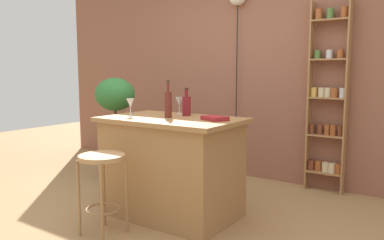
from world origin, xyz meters
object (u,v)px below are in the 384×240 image
at_px(spice_shelf, 327,100).
at_px(plant_stool, 117,162).
at_px(bottle_spirits_clear, 168,104).
at_px(wine_glass_left, 179,102).
at_px(wine_glass_center, 130,104).
at_px(bar_stool, 102,174).
at_px(bottle_vinegar, 186,105).
at_px(potted_plant, 115,102).
at_px(cookbook, 215,118).

height_order(spice_shelf, plant_stool, spice_shelf).
bearing_deg(bottle_spirits_clear, wine_glass_left, 105.48).
bearing_deg(wine_glass_center, plant_stool, 142.79).
bearing_deg(wine_glass_center, spice_shelf, 51.42).
height_order(bar_stool, bottle_vinegar, bottle_vinegar).
distance_m(potted_plant, wine_glass_center, 1.11).
height_order(plant_stool, potted_plant, potted_plant).
xyz_separation_m(bottle_spirits_clear, wine_glass_center, (-0.34, -0.13, -0.01)).
bearing_deg(wine_glass_left, plant_stool, 166.64).
bearing_deg(potted_plant, wine_glass_center, -37.21).
height_order(bar_stool, cookbook, cookbook).
distance_m(bar_stool, potted_plant, 1.65).
relative_size(plant_stool, wine_glass_center, 2.73).
bearing_deg(plant_stool, cookbook, -16.02).
bearing_deg(bar_stool, bottle_vinegar, 75.49).
bearing_deg(cookbook, potted_plant, -174.72).
bearing_deg(spice_shelf, wine_glass_center, -128.58).
distance_m(wine_glass_left, wine_glass_center, 0.48).
xyz_separation_m(spice_shelf, plant_stool, (-2.20, -0.98, -0.77)).
xyz_separation_m(spice_shelf, bottle_spirits_clear, (-0.98, -1.52, 0.03)).
relative_size(bar_stool, wine_glass_left, 3.98).
distance_m(wine_glass_center, cookbook, 0.81).
bearing_deg(bottle_spirits_clear, bottle_vinegar, 75.93).
relative_size(bottle_spirits_clear, cookbook, 1.58).
distance_m(bottle_vinegar, cookbook, 0.43).
height_order(bar_stool, potted_plant, potted_plant).
bearing_deg(bottle_vinegar, wine_glass_center, -139.45).
xyz_separation_m(spice_shelf, bottle_vinegar, (-0.93, -1.32, -0.00)).
bearing_deg(cookbook, wine_glass_center, -145.04).
bearing_deg(potted_plant, bottle_spirits_clear, -24.02).
relative_size(bottle_vinegar, wine_glass_left, 1.58).
bearing_deg(bottle_vinegar, wine_glass_left, 153.72).
bearing_deg(wine_glass_left, cookbook, -21.60).
height_order(potted_plant, bottle_vinegar, potted_plant).
distance_m(bottle_vinegar, bottle_spirits_clear, 0.22).
bearing_deg(bottle_spirits_clear, bar_stool, -104.65).
relative_size(plant_stool, cookbook, 2.13).
distance_m(spice_shelf, cookbook, 1.55).
height_order(wine_glass_left, cookbook, wine_glass_left).
bearing_deg(spice_shelf, wine_glass_left, -130.06).
relative_size(wine_glass_left, wine_glass_center, 1.00).
bearing_deg(bottle_vinegar, cookbook, -20.01).
height_order(plant_stool, wine_glass_left, wine_glass_left).
bearing_deg(cookbook, bottle_spirits_clear, -150.41).
bearing_deg(wine_glass_left, bar_stool, -95.80).
height_order(potted_plant, wine_glass_left, potted_plant).
xyz_separation_m(plant_stool, bottle_spirits_clear, (1.22, -0.54, 0.80)).
relative_size(bottle_vinegar, wine_glass_center, 1.58).
relative_size(spice_shelf, potted_plant, 2.60).
distance_m(plant_stool, cookbook, 1.86).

